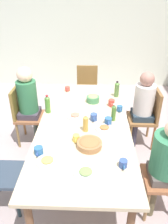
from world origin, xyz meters
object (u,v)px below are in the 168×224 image
at_px(plate_1, 86,172).
at_px(dining_table, 84,127).
at_px(plate_0, 104,128).
at_px(bowl_1, 93,99).
at_px(bottle_1, 117,89).
at_px(person_2, 143,103).
at_px(cup_5, 76,138).
at_px(plate_3, 47,161).
at_px(cup_3, 111,103).
at_px(person_4, 166,160).
at_px(cup_2, 94,117).
at_px(plate_2, 75,115).
at_px(bottle_2, 86,123).
at_px(bottle_0, 114,113).
at_px(bottle_3, 48,104).
at_px(chair_3, 24,113).
at_px(chair_2, 147,115).
at_px(cup_7, 39,151).
at_px(bowl_0, 89,144).
at_px(cup_4, 108,121).
at_px(cup_0, 67,89).
at_px(cup_6, 120,109).
at_px(person_3, 29,100).
at_px(chair_0, 87,88).
at_px(cup_1, 123,164).

bearing_deg(plate_1, dining_table, -176.96).
bearing_deg(plate_0, bowl_1, -169.09).
bearing_deg(bottle_1, person_2, 66.92).
relative_size(dining_table, cup_5, 21.89).
bearing_deg(plate_3, cup_3, 149.45).
height_order(person_4, cup_2, person_4).
distance_m(plate_2, plate_3, 0.88).
bearing_deg(cup_2, bottle_2, -21.74).
xyz_separation_m(bottle_0, bottle_3, (-0.17, -0.83, 0.01)).
height_order(dining_table, person_2, person_2).
distance_m(plate_0, bottle_2, 0.24).
distance_m(bottle_1, bottle_2, 1.02).
height_order(chair_3, bottle_2, bottle_2).
bearing_deg(person_2, chair_2, 90.00).
xyz_separation_m(bottle_1, bottle_2, (0.92, -0.43, -0.01)).
bearing_deg(cup_2, chair_2, 123.64).
relative_size(plate_3, cup_7, 1.70).
distance_m(chair_2, bowl_0, 1.38).
relative_size(dining_table, bottle_2, 11.19).
xyz_separation_m(plate_2, cup_3, (-0.30, 0.48, 0.03)).
bearing_deg(person_2, cup_4, -41.18).
xyz_separation_m(cup_0, cup_6, (0.62, 0.75, 0.00)).
xyz_separation_m(person_2, cup_2, (0.53, -0.71, 0.07)).
bearing_deg(bottle_1, bowl_1, -61.67).
height_order(person_4, cup_4, person_4).
distance_m(dining_table, cup_2, 0.17).
distance_m(plate_3, cup_6, 1.28).
xyz_separation_m(plate_1, bottle_3, (-1.08, -0.52, 0.10)).
height_order(cup_4, bottle_0, bottle_0).
xyz_separation_m(person_3, bowl_1, (0.03, 0.93, 0.05)).
relative_size(chair_3, plate_3, 4.25).
bearing_deg(bowl_0, cup_3, 162.44).
relative_size(person_4, bottle_3, 4.62).
relative_size(cup_7, bottle_3, 0.51).
distance_m(chair_2, cup_2, 1.00).
height_order(cup_3, cup_5, cup_3).
xyz_separation_m(dining_table, plate_3, (0.70, -0.32, 0.08)).
bearing_deg(person_2, cup_0, -106.62).
bearing_deg(bottle_3, bottle_1, 118.74).
height_order(cup_0, bottle_0, bottle_0).
xyz_separation_m(chair_2, cup_7, (1.19, -1.34, 0.25)).
xyz_separation_m(chair_0, cup_1, (2.32, 0.38, 0.25)).
distance_m(bowl_0, cup_1, 0.42).
relative_size(plate_0, bottle_3, 0.84).
xyz_separation_m(plate_1, cup_2, (-0.91, 0.07, 0.03)).
relative_size(cup_6, bottle_2, 0.52).
distance_m(chair_2, cup_1, 1.46).
bearing_deg(plate_0, person_4, 51.37).
height_order(plate_3, bottle_2, bottle_2).
bearing_deg(chair_3, chair_0, 136.78).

